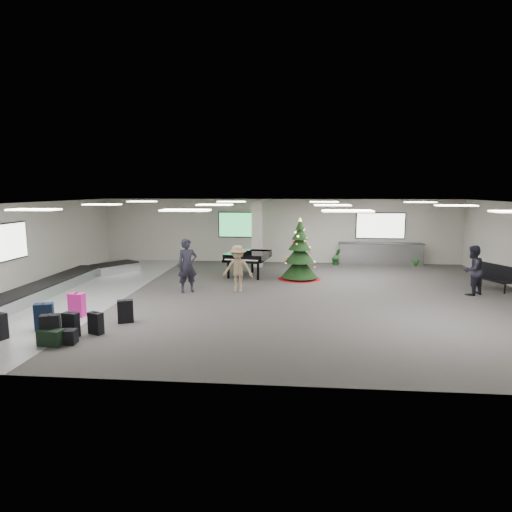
# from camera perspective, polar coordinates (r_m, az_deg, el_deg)

# --- Properties ---
(ground) EXTENTS (18.00, 18.00, 0.00)m
(ground) POSITION_cam_1_polar(r_m,az_deg,el_deg) (15.04, 2.19, -5.23)
(ground) COLOR #3E3B38
(ground) RESTS_ON ground
(room_envelope) EXTENTS (18.02, 14.02, 3.21)m
(room_envelope) POSITION_cam_1_polar(r_m,az_deg,el_deg) (15.34, 0.93, 3.88)
(room_envelope) COLOR #AEA99F
(room_envelope) RESTS_ON ground
(baggage_carousel) EXTENTS (2.28, 9.71, 0.43)m
(baggage_carousel) POSITION_cam_1_polar(r_m,az_deg,el_deg) (17.16, -25.03, -3.58)
(baggage_carousel) COLOR silver
(baggage_carousel) RESTS_ON ground
(service_counter) EXTENTS (4.05, 0.65, 1.08)m
(service_counter) POSITION_cam_1_polar(r_m,az_deg,el_deg) (21.88, 16.26, 0.30)
(service_counter) COLOR silver
(service_counter) RESTS_ON ground
(suitcase_0) EXTENTS (0.50, 0.38, 0.71)m
(suitcase_0) POSITION_cam_1_polar(r_m,az_deg,el_deg) (11.53, -25.71, -8.71)
(suitcase_0) COLOR black
(suitcase_0) RESTS_ON ground
(suitcase_1) EXTENTS (0.43, 0.29, 0.63)m
(suitcase_1) POSITION_cam_1_polar(r_m,az_deg,el_deg) (11.79, -23.44, -8.39)
(suitcase_1) COLOR black
(suitcase_1) RESTS_ON ground
(pink_suitcase) EXTENTS (0.47, 0.30, 0.71)m
(pink_suitcase) POSITION_cam_1_polar(r_m,az_deg,el_deg) (13.51, -22.77, -6.03)
(pink_suitcase) COLOR #DC1C8C
(pink_suitcase) RESTS_ON ground
(suitcase_3) EXTENTS (0.48, 0.37, 0.65)m
(suitcase_3) POSITION_cam_1_polar(r_m,az_deg,el_deg) (12.48, -17.01, -7.05)
(suitcase_3) COLOR black
(suitcase_3) RESTS_ON ground
(navy_suitcase) EXTENTS (0.52, 0.41, 0.72)m
(navy_suitcase) POSITION_cam_1_polar(r_m,az_deg,el_deg) (12.64, -26.40, -7.24)
(navy_suitcase) COLOR black
(navy_suitcase) RESTS_ON ground
(green_duffel) EXTENTS (0.60, 0.35, 0.40)m
(green_duffel) POSITION_cam_1_polar(r_m,az_deg,el_deg) (11.36, -25.69, -9.79)
(green_duffel) COLOR black
(green_duffel) RESTS_ON ground
(suitcase_7) EXTENTS (0.44, 0.34, 0.58)m
(suitcase_7) POSITION_cam_1_polar(r_m,az_deg,el_deg) (11.77, -20.58, -8.38)
(suitcase_7) COLOR black
(suitcase_7) RESTS_ON ground
(black_duffel) EXTENTS (0.55, 0.33, 0.36)m
(black_duffel) POSITION_cam_1_polar(r_m,az_deg,el_deg) (11.35, -24.10, -9.79)
(black_duffel) COLOR black
(black_duffel) RESTS_ON ground
(christmas_tree) EXTENTS (1.79, 1.79, 2.56)m
(christmas_tree) POSITION_cam_1_polar(r_m,az_deg,el_deg) (17.64, 5.84, -0.28)
(christmas_tree) COLOR maroon
(christmas_tree) RESTS_ON ground
(grand_piano) EXTENTS (1.93, 2.33, 1.20)m
(grand_piano) POSITION_cam_1_polar(r_m,az_deg,el_deg) (18.17, -1.15, -0.04)
(grand_piano) COLOR black
(grand_piano) RESTS_ON ground
(bench) EXTENTS (1.05, 1.58, 0.95)m
(bench) POSITION_cam_1_polar(r_m,az_deg,el_deg) (17.91, 29.23, -2.33)
(bench) COLOR black
(bench) RESTS_ON ground
(traveler_a) EXTENTS (0.84, 0.75, 1.94)m
(traveler_a) POSITION_cam_1_polar(r_m,az_deg,el_deg) (15.47, -9.13, -1.28)
(traveler_a) COLOR black
(traveler_a) RESTS_ON ground
(traveler_b) EXTENTS (1.14, 0.72, 1.69)m
(traveler_b) POSITION_cam_1_polar(r_m,az_deg,el_deg) (15.36, -2.44, -1.71)
(traveler_b) COLOR #8D7457
(traveler_b) RESTS_ON ground
(traveler_bench) EXTENTS (1.08, 1.03, 1.75)m
(traveler_bench) POSITION_cam_1_polar(r_m,az_deg,el_deg) (16.70, 26.88, -1.71)
(traveler_bench) COLOR black
(traveler_bench) RESTS_ON ground
(potted_plant_left) EXTENTS (0.54, 0.48, 0.82)m
(potted_plant_left) POSITION_cam_1_polar(r_m,az_deg,el_deg) (21.32, 10.66, -0.09)
(potted_plant_left) COLOR #143F1A
(potted_plant_left) RESTS_ON ground
(potted_plant_right) EXTENTS (0.66, 0.66, 0.84)m
(potted_plant_right) POSITION_cam_1_polar(r_m,az_deg,el_deg) (22.13, 20.43, -0.15)
(potted_plant_right) COLOR #143F1A
(potted_plant_right) RESTS_ON ground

